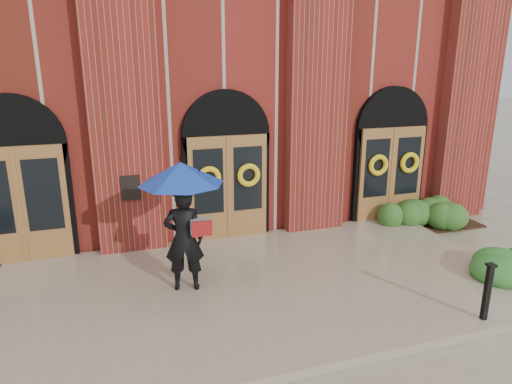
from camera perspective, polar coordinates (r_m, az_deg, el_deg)
name	(u,v)px	position (r m, az deg, el deg)	size (l,w,h in m)	color
ground	(265,293)	(8.99, 1.14, -12.53)	(90.00, 90.00, 0.00)	tan
landing	(263,286)	(9.08, 0.83, -11.69)	(10.00, 5.30, 0.15)	tan
church_building	(183,85)	(16.47, -9.13, 13.01)	(16.20, 12.53, 7.00)	maroon
man_with_umbrella	(182,202)	(8.31, -9.17, -1.23)	(1.83, 1.83, 2.45)	black
metal_post	(487,291)	(8.54, 26.94, -10.93)	(0.15, 0.15, 1.00)	black
hedge_wall_right	(427,214)	(13.16, 20.61, -2.55)	(2.68, 1.07, 0.69)	#2B541D
hedge_front_right	(500,258)	(11.09, 28.21, -7.25)	(1.57, 1.35, 0.56)	#286424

